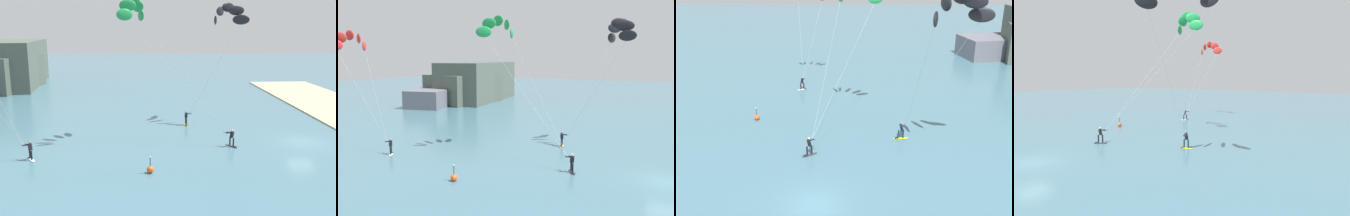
# 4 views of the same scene
# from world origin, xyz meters

# --- Properties ---
(ground_plane) EXTENTS (240.00, 240.00, 0.00)m
(ground_plane) POSITION_xyz_m (0.00, 0.00, 0.00)
(ground_plane) COLOR #426B7A
(kitesurfer_nearshore) EXTENTS (6.66, 7.50, 13.96)m
(kitesurfer_nearshore) POSITION_xyz_m (10.05, 5.89, 12.22)
(kitesurfer_nearshore) COLOR yellow
(kitesurfer_nearshore) RESTS_ON ground
(kitesurfer_mid_water) EXTENTS (7.32, 11.40, 14.05)m
(kitesurfer_mid_water) POSITION_xyz_m (2.87, 16.20, 12.34)
(kitesurfer_mid_water) COLOR #333338
(kitesurfer_mid_water) RESTS_ON ground
(marker_buoy) EXTENTS (0.56, 0.56, 1.38)m
(marker_buoy) POSITION_xyz_m (-7.32, 15.16, 0.30)
(marker_buoy) COLOR #EA5119
(marker_buoy) RESTS_ON ground
(distant_headland) EXTENTS (30.47, 15.16, 8.56)m
(distant_headland) POSITION_xyz_m (36.72, 41.66, 3.59)
(distant_headland) COLOR #4C564C
(distant_headland) RESTS_ON ground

